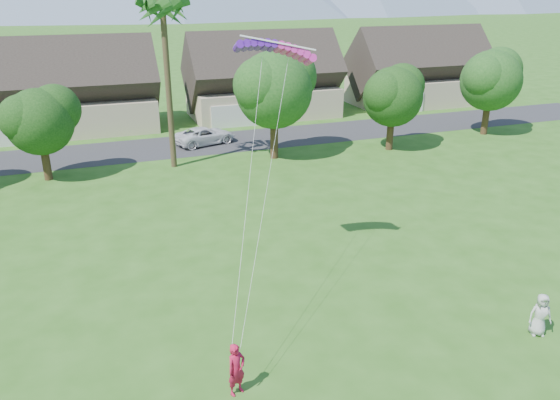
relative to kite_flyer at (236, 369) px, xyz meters
name	(u,v)px	position (x,y,z in m)	size (l,w,h in m)	color
street	(187,146)	(4.22, 31.37, -0.96)	(90.00, 7.00, 0.01)	#2D2D30
kite_flyer	(236,369)	(0.00, 0.00, 0.00)	(0.71, 0.46, 1.94)	#BE153B
watcher	(540,315)	(12.19, -0.81, -0.07)	(0.88, 0.57, 1.80)	beige
parked_car	(205,136)	(5.88, 31.37, -0.22)	(2.48, 5.38, 1.49)	silver
houses_row	(172,88)	(4.72, 40.37, 2.47)	(72.75, 8.19, 8.86)	beige
tree_row	(183,104)	(3.08, 25.29, 3.92)	(62.27, 6.67, 8.45)	#47301C
fan_palm	(162,4)	(2.22, 25.87, 10.83)	(3.00, 3.00, 13.80)	#4C3D26
parafoil_kite	(276,46)	(4.19, 7.84, 9.63)	(3.52, 1.28, 0.50)	#5816AA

